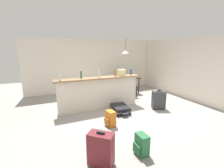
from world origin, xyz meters
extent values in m
cube|color=gray|center=(0.00, 0.00, -0.03)|extent=(13.00, 13.00, 0.05)
cube|color=silver|center=(0.00, 3.05, 1.25)|extent=(6.60, 0.10, 2.50)
cube|color=silver|center=(3.05, 0.30, 1.25)|extent=(0.10, 6.00, 2.50)
cube|color=silver|center=(-0.70, 0.50, 0.53)|extent=(2.80, 0.20, 1.06)
cube|color=#93704C|center=(-0.70, 0.50, 1.08)|extent=(2.96, 0.40, 0.05)
cylinder|color=silver|center=(-1.98, 0.45, 1.23)|extent=(0.06, 0.06, 0.26)
cylinder|color=#2D6B38|center=(-1.29, 0.58, 1.22)|extent=(0.06, 0.06, 0.23)
cylinder|color=silver|center=(-0.73, 0.45, 1.23)|extent=(0.06, 0.06, 0.24)
cylinder|color=#9E661E|center=(-0.11, 0.47, 1.23)|extent=(0.06, 0.06, 0.25)
cylinder|color=#284C89|center=(0.57, 0.58, 1.21)|extent=(0.07, 0.07, 0.20)
cube|color=beige|center=(0.15, 0.51, 1.22)|extent=(0.26, 0.18, 0.22)
cube|color=#332319|center=(1.12, 1.91, 0.72)|extent=(1.10, 0.80, 0.04)
cylinder|color=#332319|center=(0.63, 1.57, 0.35)|extent=(0.06, 0.06, 0.70)
cylinder|color=#332319|center=(1.61, 1.57, 0.35)|extent=(0.06, 0.06, 0.70)
cylinder|color=#332319|center=(0.63, 2.25, 0.35)|extent=(0.06, 0.06, 0.70)
cylinder|color=#332319|center=(1.61, 2.25, 0.35)|extent=(0.06, 0.06, 0.70)
cube|color=black|center=(1.01, 1.24, 0.43)|extent=(0.42, 0.42, 0.04)
cube|color=black|center=(1.00, 1.42, 0.69)|extent=(0.40, 0.06, 0.48)
cylinder|color=black|center=(0.86, 1.08, 0.21)|extent=(0.04, 0.04, 0.41)
cylinder|color=black|center=(1.18, 1.09, 0.21)|extent=(0.04, 0.04, 0.41)
cylinder|color=black|center=(0.84, 1.40, 0.21)|extent=(0.04, 0.04, 0.41)
cylinder|color=black|center=(1.16, 1.41, 0.21)|extent=(0.04, 0.04, 0.41)
cube|color=black|center=(1.13, 2.52, 0.43)|extent=(0.44, 0.44, 0.04)
cube|color=black|center=(1.15, 2.35, 0.69)|extent=(0.40, 0.08, 0.48)
cylinder|color=black|center=(1.28, 2.70, 0.21)|extent=(0.04, 0.04, 0.41)
cylinder|color=black|center=(0.96, 2.67, 0.21)|extent=(0.04, 0.04, 0.41)
cylinder|color=black|center=(1.31, 2.38, 0.21)|extent=(0.04, 0.04, 0.41)
cylinder|color=black|center=(0.99, 2.35, 0.21)|extent=(0.04, 0.04, 0.41)
cylinder|color=black|center=(1.03, 1.88, 2.23)|extent=(0.01, 0.01, 0.54)
cone|color=white|center=(1.03, 1.88, 1.91)|extent=(0.34, 0.34, 0.14)
sphere|color=white|center=(1.03, 1.88, 1.83)|extent=(0.07, 0.07, 0.07)
cube|color=black|center=(-0.20, -0.10, 0.11)|extent=(0.54, 0.72, 0.22)
cube|color=gray|center=(-0.20, -0.10, 0.11)|extent=(0.55, 0.73, 0.02)
cube|color=#2D2D33|center=(-0.23, -0.50, 0.11)|extent=(0.19, 0.16, 0.02)
cube|color=#38383D|center=(1.15, -0.36, 0.33)|extent=(0.50, 0.39, 0.60)
cylinder|color=black|center=(1.32, -0.43, 0.03)|extent=(0.07, 0.05, 0.06)
cylinder|color=black|center=(0.97, -0.29, 0.03)|extent=(0.07, 0.05, 0.06)
cube|color=#232328|center=(1.15, -0.36, 0.65)|extent=(0.14, 0.09, 0.04)
cube|color=#286B3D|center=(-0.75, -2.16, 0.21)|extent=(0.18, 0.28, 0.42)
cube|color=#205530|center=(-0.86, -2.16, 0.14)|extent=(0.06, 0.22, 0.19)
cube|color=black|center=(-0.65, -2.09, 0.19)|extent=(0.02, 0.04, 0.36)
cube|color=black|center=(-0.65, -2.23, 0.19)|extent=(0.02, 0.04, 0.36)
cube|color=orange|center=(-0.85, -0.83, 0.21)|extent=(0.22, 0.30, 0.42)
cube|color=#AB5918|center=(-0.96, -0.84, 0.14)|extent=(0.09, 0.23, 0.19)
cube|color=black|center=(-0.76, -0.74, 0.19)|extent=(0.03, 0.04, 0.36)
cube|color=black|center=(-0.74, -0.88, 0.19)|extent=(0.03, 0.04, 0.36)
cube|color=maroon|center=(-1.60, -2.14, 0.33)|extent=(0.49, 0.47, 0.60)
cylinder|color=black|center=(-1.74, -2.01, 0.03)|extent=(0.06, 0.06, 0.06)
cylinder|color=black|center=(-1.46, -2.26, 0.03)|extent=(0.06, 0.06, 0.06)
cube|color=#232328|center=(-1.60, -2.14, 0.65)|extent=(0.13, 0.12, 0.04)
camera|label=1|loc=(-2.39, -4.42, 2.04)|focal=25.08mm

